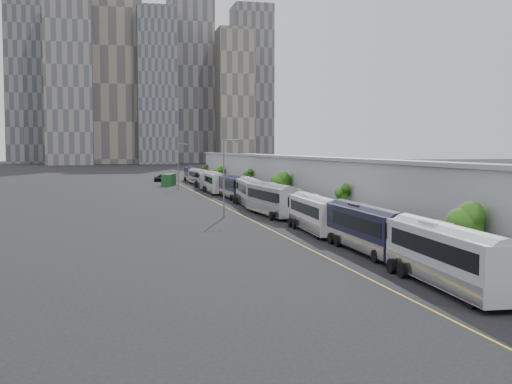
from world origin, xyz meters
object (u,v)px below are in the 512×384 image
object	(u,v)px
bus_9	(192,175)
street_lamp_far	(179,163)
bus_6	(215,184)
street_lamp_near	(225,173)
bus_4	(251,194)
shipping_container	(169,180)
bus_5	(233,189)
bus_3	(272,202)
bus_7	(205,181)
bus_0	(448,262)
bus_8	(198,178)
suv	(162,178)
bus_2	(316,217)
bus_1	(367,233)

from	to	relation	value
bus_9	street_lamp_far	bearing A→B (deg)	-100.69
bus_6	bus_9	bearing A→B (deg)	90.06
street_lamp_near	street_lamp_far	xyz separation A→B (m)	(0.19, 51.85, -0.07)
bus_4	shipping_container	world-z (taller)	bus_4
bus_5	bus_6	size ratio (longest dim) A/B	0.97
bus_3	bus_9	world-z (taller)	bus_3
bus_7	bus_9	bearing A→B (deg)	93.27
bus_6	street_lamp_near	bearing A→B (deg)	-96.12
bus_6	bus_9	xyz separation A→B (m)	(1.15, 42.25, -0.12)
bus_6	bus_0	bearing A→B (deg)	-88.13
bus_8	shipping_container	distance (m)	8.20
bus_5	suv	bearing A→B (deg)	96.00
bus_4	bus_9	size ratio (longest dim) A/B	1.11
bus_2	bus_3	distance (m)	15.73
bus_3	bus_2	bearing A→B (deg)	-92.45
bus_4	bus_7	distance (m)	40.83
street_lamp_near	street_lamp_far	world-z (taller)	street_lamp_near
street_lamp_far	bus_1	bearing A→B (deg)	-85.51
bus_7	street_lamp_near	xyz separation A→B (m)	(-5.75, -54.68, 3.80)
bus_1	street_lamp_near	size ratio (longest dim) A/B	1.38
bus_2	street_lamp_far	world-z (taller)	street_lamp_far
bus_5	bus_9	bearing A→B (deg)	88.69
bus_5	bus_8	distance (m)	41.85
bus_1	shipping_container	xyz separation A→B (m)	(-6.95, 93.45, -0.28)
bus_9	suv	size ratio (longest dim) A/B	2.04
bus_0	bus_2	bearing A→B (deg)	92.42
shipping_container	bus_3	bearing A→B (deg)	-67.78
bus_6	bus_5	bearing A→B (deg)	-83.91
bus_4	shipping_container	xyz separation A→B (m)	(-6.73, 52.13, -0.38)
bus_8	bus_4	bearing A→B (deg)	-92.83
bus_0	street_lamp_near	bearing A→B (deg)	101.39
bus_3	bus_0	bearing A→B (deg)	-93.69
bus_0	bus_9	world-z (taller)	bus_0
bus_3	bus_7	bearing A→B (deg)	86.42
bus_2	suv	bearing A→B (deg)	96.90
bus_1	bus_5	bearing A→B (deg)	90.79
bus_2	bus_1	bearing A→B (deg)	-86.11
bus_4	bus_6	world-z (taller)	bus_4
bus_1	shipping_container	distance (m)	93.70
bus_8	street_lamp_near	distance (m)	70.64
bus_0	bus_6	bearing A→B (deg)	93.40
bus_1	bus_8	xyz separation A→B (m)	(0.06, 97.70, -0.10)
bus_6	bus_8	world-z (taller)	bus_6
bus_0	bus_5	bearing A→B (deg)	92.64
bus_0	bus_7	world-z (taller)	bus_0
bus_0	bus_9	xyz separation A→B (m)	(0.81, 123.94, -0.07)
bus_2	bus_3	bearing A→B (deg)	94.30
bus_5	shipping_container	world-z (taller)	bus_5
bus_4	suv	world-z (taller)	bus_4
suv	bus_5	bearing A→B (deg)	-65.48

